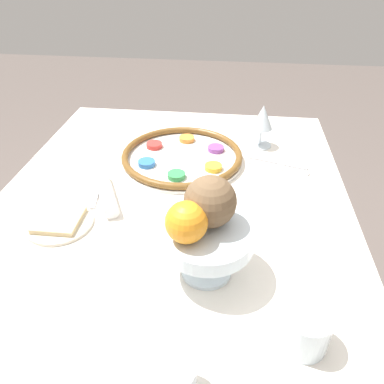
{
  "coord_description": "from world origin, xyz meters",
  "views": [
    {
      "loc": [
        0.71,
        0.14,
        1.3
      ],
      "look_at": [
        -0.03,
        0.06,
        0.78
      ],
      "focal_mm": 35.0,
      "sensor_mm": 36.0,
      "label": 1
    }
  ],
  "objects_px": {
    "seder_plate": "(182,156)",
    "fruit_stand": "(207,240)",
    "coconut": "(210,202)",
    "cup_near": "(305,330)",
    "napkin_roll": "(106,192)",
    "wine_glass": "(263,119)",
    "orange_fruit": "(186,222)",
    "cup_mid": "(169,380)",
    "bread_plate": "(60,222)"
  },
  "relations": [
    {
      "from": "coconut",
      "to": "bread_plate",
      "type": "bearing_deg",
      "value": -103.07
    },
    {
      "from": "fruit_stand",
      "to": "cup_near",
      "type": "relative_size",
      "value": 2.27
    },
    {
      "from": "wine_glass",
      "to": "fruit_stand",
      "type": "height_order",
      "value": "wine_glass"
    },
    {
      "from": "seder_plate",
      "to": "fruit_stand",
      "type": "xyz_separation_m",
      "value": [
        0.43,
        0.11,
        0.07
      ]
    },
    {
      "from": "wine_glass",
      "to": "fruit_stand",
      "type": "xyz_separation_m",
      "value": [
        0.56,
        -0.12,
        -0.01
      ]
    },
    {
      "from": "seder_plate",
      "to": "cup_mid",
      "type": "distance_m",
      "value": 0.69
    },
    {
      "from": "wine_glass",
      "to": "orange_fruit",
      "type": "height_order",
      "value": "orange_fruit"
    },
    {
      "from": "bread_plate",
      "to": "cup_mid",
      "type": "distance_m",
      "value": 0.48
    },
    {
      "from": "cup_mid",
      "to": "coconut",
      "type": "bearing_deg",
      "value": 172.88
    },
    {
      "from": "napkin_roll",
      "to": "cup_mid",
      "type": "bearing_deg",
      "value": 27.32
    },
    {
      "from": "seder_plate",
      "to": "coconut",
      "type": "xyz_separation_m",
      "value": [
        0.41,
        0.11,
        0.14
      ]
    },
    {
      "from": "wine_glass",
      "to": "coconut",
      "type": "xyz_separation_m",
      "value": [
        0.53,
        -0.12,
        0.06
      ]
    },
    {
      "from": "napkin_roll",
      "to": "cup_mid",
      "type": "height_order",
      "value": "cup_mid"
    },
    {
      "from": "orange_fruit",
      "to": "cup_near",
      "type": "xyz_separation_m",
      "value": [
        0.11,
        0.21,
        -0.11
      ]
    },
    {
      "from": "cup_near",
      "to": "seder_plate",
      "type": "bearing_deg",
      "value": -154.06
    },
    {
      "from": "orange_fruit",
      "to": "bread_plate",
      "type": "bearing_deg",
      "value": -112.73
    },
    {
      "from": "seder_plate",
      "to": "bread_plate",
      "type": "bearing_deg",
      "value": -36.45
    },
    {
      "from": "napkin_roll",
      "to": "cup_near",
      "type": "height_order",
      "value": "cup_near"
    },
    {
      "from": "seder_plate",
      "to": "bread_plate",
      "type": "relative_size",
      "value": 2.31
    },
    {
      "from": "cup_mid",
      "to": "fruit_stand",
      "type": "bearing_deg",
      "value": 172.59
    },
    {
      "from": "coconut",
      "to": "cup_mid",
      "type": "distance_m",
      "value": 0.3
    },
    {
      "from": "seder_plate",
      "to": "coconut",
      "type": "relative_size",
      "value": 3.63
    },
    {
      "from": "napkin_roll",
      "to": "cup_mid",
      "type": "distance_m",
      "value": 0.53
    },
    {
      "from": "fruit_stand",
      "to": "orange_fruit",
      "type": "relative_size",
      "value": 2.32
    },
    {
      "from": "cup_near",
      "to": "cup_mid",
      "type": "distance_m",
      "value": 0.23
    },
    {
      "from": "fruit_stand",
      "to": "bread_plate",
      "type": "height_order",
      "value": "fruit_stand"
    },
    {
      "from": "wine_glass",
      "to": "cup_mid",
      "type": "bearing_deg",
      "value": -10.92
    },
    {
      "from": "orange_fruit",
      "to": "coconut",
      "type": "relative_size",
      "value": 0.78
    },
    {
      "from": "coconut",
      "to": "cup_near",
      "type": "relative_size",
      "value": 1.26
    },
    {
      "from": "napkin_roll",
      "to": "cup_mid",
      "type": "xyz_separation_m",
      "value": [
        0.47,
        0.24,
        0.02
      ]
    },
    {
      "from": "coconut",
      "to": "bread_plate",
      "type": "height_order",
      "value": "coconut"
    },
    {
      "from": "napkin_roll",
      "to": "wine_glass",
      "type": "bearing_deg",
      "value": 130.37
    },
    {
      "from": "fruit_stand",
      "to": "bread_plate",
      "type": "distance_m",
      "value": 0.37
    },
    {
      "from": "fruit_stand",
      "to": "coconut",
      "type": "height_order",
      "value": "coconut"
    },
    {
      "from": "coconut",
      "to": "cup_near",
      "type": "distance_m",
      "value": 0.27
    },
    {
      "from": "wine_glass",
      "to": "napkin_roll",
      "type": "relative_size",
      "value": 0.75
    },
    {
      "from": "wine_glass",
      "to": "fruit_stand",
      "type": "bearing_deg",
      "value": -12.45
    },
    {
      "from": "cup_near",
      "to": "cup_mid",
      "type": "height_order",
      "value": "same"
    },
    {
      "from": "coconut",
      "to": "cup_near",
      "type": "bearing_deg",
      "value": 45.78
    },
    {
      "from": "bread_plate",
      "to": "orange_fruit",
      "type": "bearing_deg",
      "value": 67.27
    },
    {
      "from": "coconut",
      "to": "napkin_roll",
      "type": "bearing_deg",
      "value": -125.5
    },
    {
      "from": "fruit_stand",
      "to": "cup_mid",
      "type": "bearing_deg",
      "value": -7.41
    },
    {
      "from": "seder_plate",
      "to": "orange_fruit",
      "type": "relative_size",
      "value": 4.65
    },
    {
      "from": "orange_fruit",
      "to": "coconut",
      "type": "height_order",
      "value": "coconut"
    },
    {
      "from": "seder_plate",
      "to": "wine_glass",
      "type": "height_order",
      "value": "wine_glass"
    },
    {
      "from": "fruit_stand",
      "to": "orange_fruit",
      "type": "height_order",
      "value": "orange_fruit"
    },
    {
      "from": "fruit_stand",
      "to": "napkin_roll",
      "type": "distance_m",
      "value": 0.36
    },
    {
      "from": "seder_plate",
      "to": "orange_fruit",
      "type": "height_order",
      "value": "orange_fruit"
    },
    {
      "from": "napkin_roll",
      "to": "cup_mid",
      "type": "relative_size",
      "value": 2.29
    },
    {
      "from": "cup_mid",
      "to": "bread_plate",
      "type": "bearing_deg",
      "value": -137.91
    }
  ]
}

